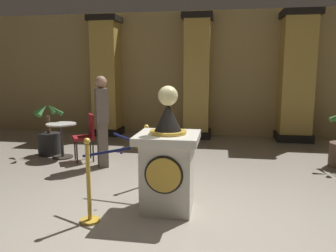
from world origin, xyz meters
The scene contains 13 objects.
ground_plane centered at (0.00, 0.00, 0.00)m, with size 12.95×12.95×0.00m, color #9E9384.
back_wall centered at (0.00, 5.50, 1.74)m, with size 12.95×0.16×3.49m, color tan.
pedestal_clock centered at (0.01, 0.06, 0.64)m, with size 0.80×0.80×1.64m.
stanchion_near centered at (-0.47, 0.94, 0.34)m, with size 0.24×0.24×0.99m.
stanchion_far centered at (-0.86, -0.46, 0.37)m, with size 0.24×0.24×1.04m.
velvet_rope centered at (-0.67, 0.24, 0.79)m, with size 0.91×0.93×0.22m.
column_left centered at (-2.59, 5.11, 1.66)m, with size 0.85×0.85×3.35m.
column_right centered at (2.59, 5.11, 1.66)m, with size 0.95×0.95×3.35m.
column_centre_rear centered at (0.00, 5.11, 1.66)m, with size 0.82×0.82×3.35m.
potted_palm_left centered at (-3.05, 2.56, 0.33)m, with size 0.70×0.69×1.15m.
bystander_guest centered at (-1.56, 1.87, 0.93)m, with size 0.36×0.42×1.74m.
cafe_table centered at (-2.64, 2.34, 0.48)m, with size 0.62×0.62×0.74m.
cafe_chair_red centered at (-2.02, 2.23, 0.57)m, with size 0.55×0.55×0.96m.
Camera 1 is at (0.69, -4.04, 1.80)m, focal length 35.20 mm.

